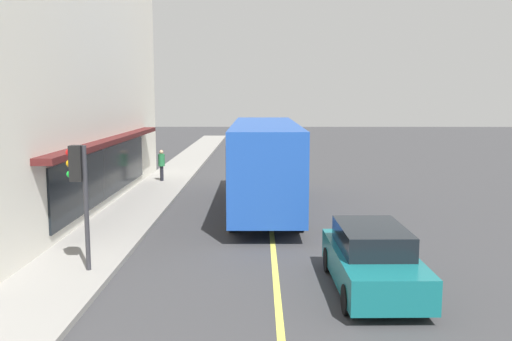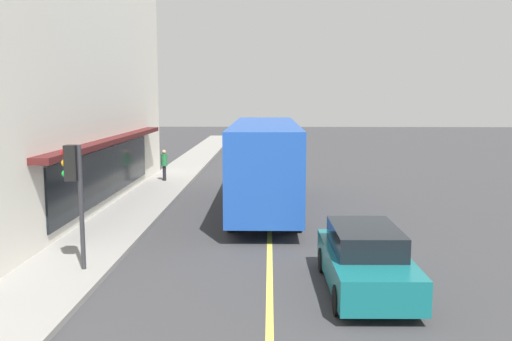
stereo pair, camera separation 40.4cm
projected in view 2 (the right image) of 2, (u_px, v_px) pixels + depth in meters
ground at (270, 214)px, 21.49m from camera, size 120.00×120.00×0.00m
sidewalk at (134, 211)px, 21.61m from camera, size 80.00×2.44×0.15m
lane_centre_stripe at (270, 214)px, 21.49m from camera, size 36.00×0.16×0.01m
bus at (265, 161)px, 21.99m from camera, size 11.14×2.65×3.50m
traffic_light at (74, 177)px, 13.85m from camera, size 0.30×0.52×3.20m
car_teal at (365, 260)px, 12.91m from camera, size 4.33×1.93×1.52m
pedestrian_at_corner at (164, 162)px, 28.73m from camera, size 0.34×0.34×1.62m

